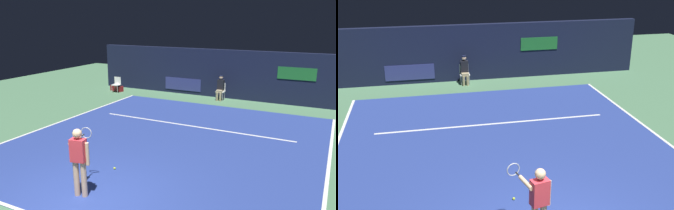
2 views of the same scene
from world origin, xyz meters
The scene contains 8 objects.
ground_plane centered at (0.00, 4.54, 0.00)m, with size 31.84×31.84×0.00m, color #4C7A56.
court_surface centered at (0.00, 4.54, 0.01)m, with size 10.32×11.08×0.01m, color navy.
line_sideline_left centered at (5.11, 4.54, 0.01)m, with size 0.10×11.08×0.01m, color white.
line_service centered at (0.00, 6.48, 0.01)m, with size 8.05×0.10×0.01m, color white.
back_wall centered at (0.00, 12.03, 1.30)m, with size 16.21×0.33×2.60m.
tennis_player centered at (-0.24, 0.22, 0.99)m, with size 0.77×0.93×1.73m.
line_judge_on_chair centered at (-0.41, 11.31, 0.69)m, with size 0.45×0.53×1.32m.
tennis_ball centered at (-0.38, 1.78, 0.05)m, with size 0.07×0.07×0.07m, color #CCE033.
Camera 2 is at (-2.36, -6.45, 5.67)m, focal length 43.53 mm.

